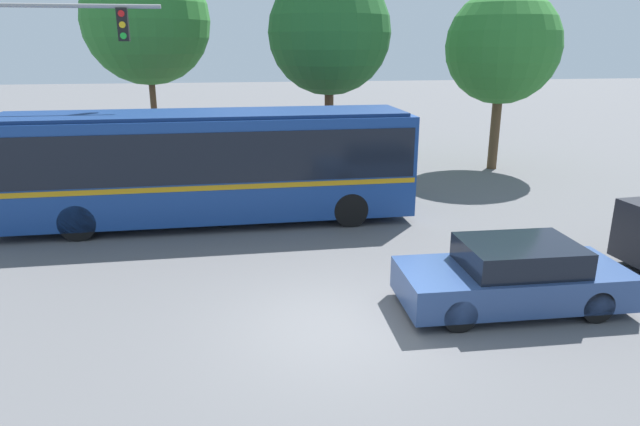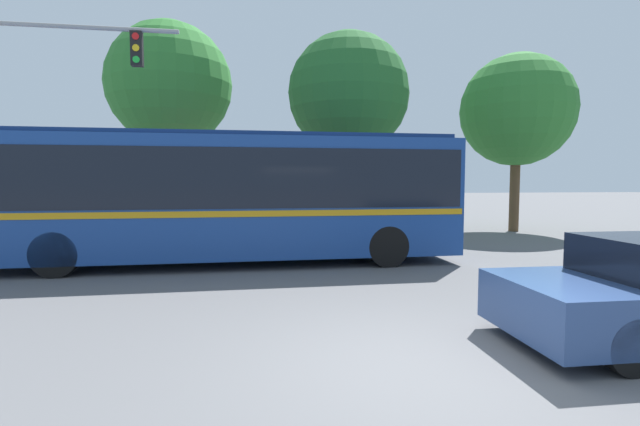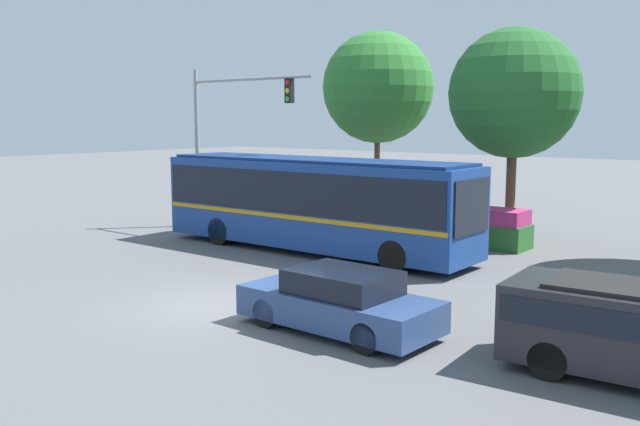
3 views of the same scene
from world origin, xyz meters
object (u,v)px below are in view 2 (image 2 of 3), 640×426
(street_tree_centre, at_px, (348,94))
(street_tree_right, at_px, (517,111))
(street_tree_left, at_px, (170,85))
(city_bus, at_px, (220,191))

(street_tree_centre, distance_m, street_tree_right, 6.99)
(street_tree_left, xyz_separation_m, street_tree_centre, (6.97, -1.53, -0.46))
(street_tree_left, height_order, street_tree_centre, street_tree_left)
(city_bus, relative_size, street_tree_right, 1.65)
(street_tree_centre, bearing_deg, street_tree_left, 167.59)
(city_bus, xyz_separation_m, street_tree_right, (11.55, 5.58, 3.12))
(street_tree_left, height_order, street_tree_right, street_tree_left)
(city_bus, relative_size, street_tree_centre, 1.52)
(city_bus, xyz_separation_m, street_tree_centre, (4.59, 5.91, 3.63))
(street_tree_right, bearing_deg, street_tree_centre, 177.27)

